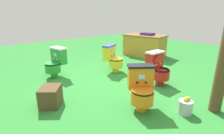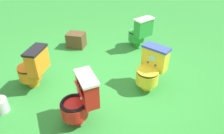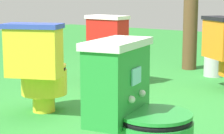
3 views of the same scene
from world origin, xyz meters
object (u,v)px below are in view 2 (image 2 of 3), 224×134
(toilet_green, at_px, (140,32))
(toilet_red, at_px, (80,100))
(toilet_orange, at_px, (33,67))
(lemon_bucket, at_px, (0,105))
(small_crate, at_px, (76,40))
(toilet_yellow, at_px, (151,68))

(toilet_green, bearing_deg, toilet_red, -152.55)
(toilet_orange, relative_size, lemon_bucket, 2.63)
(small_crate, bearing_deg, toilet_red, 74.50)
(small_crate, xyz_separation_m, lemon_bucket, (1.64, 1.52, -0.05))
(toilet_red, bearing_deg, toilet_green, -49.10)
(toilet_red, bearing_deg, toilet_yellow, -78.51)
(toilet_green, bearing_deg, lemon_bucket, -175.14)
(lemon_bucket, bearing_deg, toilet_yellow, 168.63)
(toilet_orange, distance_m, toilet_red, 1.18)
(toilet_yellow, bearing_deg, small_crate, -5.67)
(toilet_orange, bearing_deg, small_crate, -6.35)
(toilet_green, height_order, toilet_red, same)
(lemon_bucket, bearing_deg, small_crate, -137.04)
(toilet_yellow, xyz_separation_m, small_crate, (0.67, -1.99, -0.20))
(toilet_green, xyz_separation_m, toilet_red, (1.91, 1.55, 0.00))
(toilet_yellow, relative_size, toilet_red, 1.00)
(toilet_red, relative_size, lemon_bucket, 2.63)
(toilet_red, relative_size, small_crate, 1.85)
(toilet_green, distance_m, small_crate, 1.47)
(toilet_green, height_order, toilet_yellow, same)
(toilet_green, bearing_deg, toilet_yellow, -126.93)
(lemon_bucket, bearing_deg, toilet_red, 146.33)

